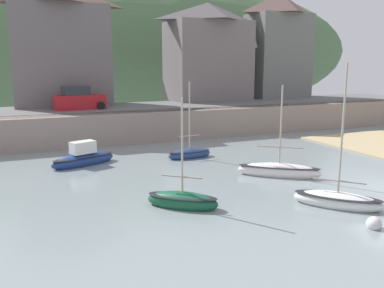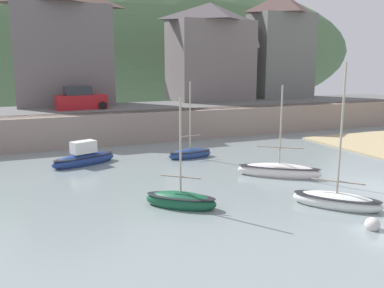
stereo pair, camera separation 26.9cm
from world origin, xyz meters
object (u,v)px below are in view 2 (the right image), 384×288
waterfront_building_centre (210,51)px  sailboat_nearest_shore (336,200)px  motorboat_with_cabin (190,153)px  dinghy_open_wooden (84,158)px  parked_car_near_slipway (80,100)px  waterfront_building_left (62,44)px  sailboat_tall_mast (279,171)px  sailboat_white_hull (181,200)px  waterfront_building_right (280,45)px  mooring_buoy (372,225)px

waterfront_building_centre → sailboat_nearest_shore: 27.99m
motorboat_with_cabin → dinghy_open_wooden: bearing=170.7°
motorboat_with_cabin → waterfront_building_centre: bearing=57.9°
sailboat_nearest_shore → parked_car_near_slipway: (-7.92, 21.88, 2.91)m
waterfront_building_left → waterfront_building_centre: bearing=0.0°
sailboat_tall_mast → motorboat_with_cabin: size_ratio=1.01×
waterfront_building_centre → motorboat_with_cabin: size_ratio=1.90×
sailboat_tall_mast → sailboat_white_hull: (-6.78, -2.49, -0.02)m
sailboat_white_hull → dinghy_open_wooden: bearing=146.8°
waterfront_building_right → sailboat_white_hull: 32.78m
waterfront_building_right → dinghy_open_wooden: size_ratio=2.64×
dinghy_open_wooden → sailboat_nearest_shore: bearing=-73.7°
waterfront_building_centre → waterfront_building_right: size_ratio=0.87×
waterfront_building_left → sailboat_white_hull: size_ratio=2.20×
waterfront_building_left → motorboat_with_cabin: waterfront_building_left is taller
sailboat_tall_mast → sailboat_white_hull: bearing=-123.0°
waterfront_building_centre → waterfront_building_right: (8.74, 0.00, 0.79)m
parked_car_near_slipway → sailboat_white_hull: bearing=-91.5°
waterfront_building_centre → sailboat_tall_mast: bearing=-104.7°
waterfront_building_right → sailboat_tall_mast: size_ratio=2.17×
dinghy_open_wooden → sailboat_white_hull: (2.83, -9.38, -0.11)m
waterfront_building_left → waterfront_building_right: bearing=0.0°
sailboat_white_hull → parked_car_near_slipway: sailboat_white_hull is taller
waterfront_building_centre → sailboat_tall_mast: size_ratio=1.89×
waterfront_building_left → parked_car_near_slipway: size_ratio=2.57×
waterfront_building_centre → dinghy_open_wooden: bearing=-136.6°
waterfront_building_centre → sailboat_tall_mast: 23.13m
sailboat_tall_mast → mooring_buoy: bearing=-60.4°
sailboat_tall_mast → mooring_buoy: sailboat_tall_mast is taller
sailboat_tall_mast → motorboat_with_cabin: bearing=151.5°
sailboat_nearest_shore → dinghy_open_wooden: bearing=175.0°
sailboat_nearest_shore → sailboat_tall_mast: bearing=132.2°
sailboat_nearest_shore → mooring_buoy: 2.50m
parked_car_near_slipway → dinghy_open_wooden: bearing=-103.2°
sailboat_tall_mast → sailboat_white_hull: sailboat_tall_mast is taller
sailboat_white_hull → mooring_buoy: sailboat_white_hull is taller
motorboat_with_cabin → mooring_buoy: size_ratio=9.08×
motorboat_with_cabin → waterfront_building_left: bearing=109.9°
waterfront_building_left → waterfront_building_centre: (14.81, 0.00, -0.53)m
sailboat_white_hull → motorboat_with_cabin: bearing=105.3°
sailboat_tall_mast → mooring_buoy: 7.60m
sailboat_nearest_shore → parked_car_near_slipway: 23.45m
waterfront_building_left → sailboat_tall_mast: 24.42m
parked_car_near_slipway → mooring_buoy: 25.63m
sailboat_nearest_shore → dinghy_open_wooden: (-9.12, 11.98, 0.12)m
waterfront_building_right → dinghy_open_wooden: bearing=-149.0°
sailboat_tall_mast → waterfront_building_centre: bearing=112.1°
motorboat_with_cabin → parked_car_near_slipway: 12.37m
waterfront_building_right → sailboat_white_hull: (-21.12, -23.78, -7.92)m
dinghy_open_wooden → sailboat_white_hull: bearing=-94.2°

